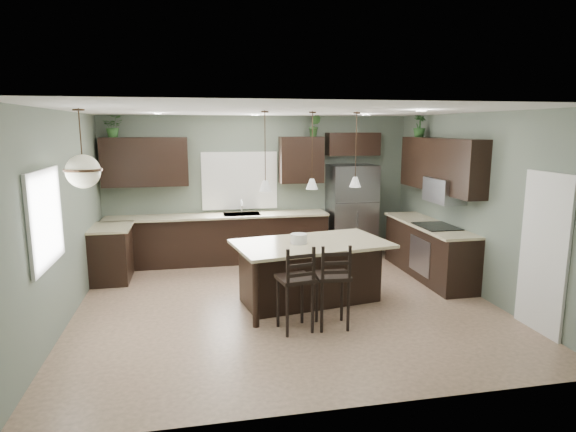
{
  "coord_description": "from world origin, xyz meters",
  "views": [
    {
      "loc": [
        -1.3,
        -6.64,
        2.57
      ],
      "look_at": [
        0.1,
        0.4,
        1.25
      ],
      "focal_mm": 30.0,
      "sensor_mm": 36.0,
      "label": 1
    }
  ],
  "objects_px": {
    "refrigerator": "(351,211)",
    "bar_stool_center": "(332,285)",
    "serving_dish": "(299,239)",
    "plant_back_left": "(113,126)",
    "bar_stool_left": "(295,288)",
    "kitchen_island": "(311,273)"
  },
  "relations": [
    {
      "from": "refrigerator",
      "to": "bar_stool_center",
      "type": "distance_m",
      "value": 3.62
    },
    {
      "from": "serving_dish",
      "to": "bar_stool_center",
      "type": "xyz_separation_m",
      "value": [
        0.25,
        -0.88,
        -0.43
      ]
    },
    {
      "from": "plant_back_left",
      "to": "bar_stool_left",
      "type": "bearing_deg",
      "value": -53.43
    },
    {
      "from": "bar_stool_left",
      "to": "plant_back_left",
      "type": "relative_size",
      "value": 2.93
    },
    {
      "from": "kitchen_island",
      "to": "bar_stool_center",
      "type": "bearing_deg",
      "value": -96.47
    },
    {
      "from": "refrigerator",
      "to": "bar_stool_center",
      "type": "height_order",
      "value": "refrigerator"
    },
    {
      "from": "bar_stool_center",
      "to": "plant_back_left",
      "type": "xyz_separation_m",
      "value": [
        -3.08,
        3.47,
        2.02
      ]
    },
    {
      "from": "kitchen_island",
      "to": "plant_back_left",
      "type": "distance_m",
      "value": 4.5
    },
    {
      "from": "bar_stool_left",
      "to": "plant_back_left",
      "type": "bearing_deg",
      "value": 116.9
    },
    {
      "from": "serving_dish",
      "to": "bar_stool_left",
      "type": "distance_m",
      "value": 1.02
    },
    {
      "from": "refrigerator",
      "to": "serving_dish",
      "type": "bearing_deg",
      "value": -123.47
    },
    {
      "from": "bar_stool_left",
      "to": "bar_stool_center",
      "type": "height_order",
      "value": "bar_stool_center"
    },
    {
      "from": "serving_dish",
      "to": "bar_stool_left",
      "type": "relative_size",
      "value": 0.21
    },
    {
      "from": "bar_stool_left",
      "to": "plant_back_left",
      "type": "height_order",
      "value": "plant_back_left"
    },
    {
      "from": "kitchen_island",
      "to": "serving_dish",
      "type": "relative_size",
      "value": 9.18
    },
    {
      "from": "bar_stool_center",
      "to": "bar_stool_left",
      "type": "bearing_deg",
      "value": -174.83
    },
    {
      "from": "refrigerator",
      "to": "kitchen_island",
      "type": "height_order",
      "value": "refrigerator"
    },
    {
      "from": "refrigerator",
      "to": "bar_stool_center",
      "type": "xyz_separation_m",
      "value": [
        -1.37,
        -3.33,
        -0.36
      ]
    },
    {
      "from": "bar_stool_center",
      "to": "plant_back_left",
      "type": "bearing_deg",
      "value": 135.41
    },
    {
      "from": "kitchen_island",
      "to": "bar_stool_center",
      "type": "xyz_separation_m",
      "value": [
        0.06,
        -0.92,
        0.11
      ]
    },
    {
      "from": "plant_back_left",
      "to": "refrigerator",
      "type": "bearing_deg",
      "value": -1.8
    },
    {
      "from": "serving_dish",
      "to": "kitchen_island",
      "type": "bearing_deg",
      "value": 9.92
    }
  ]
}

